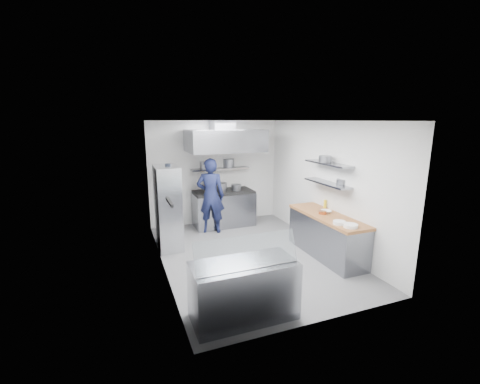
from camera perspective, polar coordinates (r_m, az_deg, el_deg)
name	(u,v)px	position (r m, az deg, el deg)	size (l,w,h in m)	color
floor	(250,255)	(6.98, 1.80, -11.09)	(5.00, 5.00, 0.00)	#57575A
ceiling	(251,121)	(6.39, 1.98, 12.56)	(5.00, 5.00, 0.00)	silver
wall_back	(215,172)	(8.86, -4.43, 3.48)	(3.60, 0.02, 2.80)	white
wall_front	(324,229)	(4.43, 14.64, -6.37)	(3.60, 0.02, 2.80)	white
wall_left	(161,198)	(6.09, -13.92, -1.13)	(5.00, 0.02, 2.80)	white
wall_right	(325,185)	(7.42, 14.81, 1.28)	(5.00, 0.02, 2.80)	white
gas_range	(224,209)	(8.72, -2.93, -3.05)	(1.60, 0.80, 0.90)	gray
cooktop	(223,192)	(8.60, -2.97, 0.03)	(1.57, 0.78, 0.06)	black
stock_pot_left	(208,186)	(8.75, -5.64, 1.08)	(0.25, 0.25, 0.20)	slate
stock_pot_mid	(221,187)	(8.44, -3.38, 0.83)	(0.30, 0.30, 0.24)	slate
stock_pot_right	(236,187)	(8.62, -0.67, 0.83)	(0.28, 0.28, 0.16)	slate
over_range_shelf	(220,169)	(8.72, -3.51, 4.14)	(1.60, 0.30, 0.04)	gray
shelf_pot_a	(204,165)	(8.76, -6.50, 4.85)	(0.23, 0.23, 0.18)	slate
shelf_pot_b	(228,163)	(8.97, -2.07, 5.24)	(0.32, 0.32, 0.22)	slate
extractor_hood	(225,141)	(8.24, -2.69, 9.11)	(1.90, 1.15, 0.55)	gray
hood_duct	(222,125)	(8.44, -3.21, 11.77)	(0.55, 0.55, 0.24)	slate
red_firebox	(170,175)	(8.53, -12.39, 3.00)	(0.22, 0.10, 0.26)	red
chef	(211,196)	(8.08, -5.25, -0.68)	(0.69, 0.46, 1.90)	#141A3D
wire_rack	(168,208)	(7.26, -12.70, -2.71)	(0.50, 0.90, 1.85)	silver
rack_bin_a	(169,214)	(7.19, -12.52, -3.88)	(0.16, 0.20, 0.18)	white
rack_bin_b	(165,188)	(7.49, -13.22, 0.69)	(0.14, 0.18, 0.16)	yellow
rack_jar	(168,168)	(7.13, -12.69, 4.21)	(0.12, 0.12, 0.18)	black
knife_strip	(169,202)	(5.19, -12.45, -1.73)	(0.04, 0.55, 0.05)	black
prep_counter_base	(326,237)	(7.03, 15.08, -7.68)	(0.62, 2.00, 0.84)	gray
prep_counter_top	(328,216)	(6.89, 15.29, -4.17)	(0.65, 2.04, 0.06)	#994F30
plate_stack_a	(351,226)	(6.21, 19.07, -5.69)	(0.26, 0.26, 0.06)	white
plate_stack_b	(339,223)	(6.33, 17.24, -5.22)	(0.23, 0.23, 0.06)	white
copper_pan	(323,213)	(6.90, 14.47, -3.57)	(0.16, 0.16, 0.06)	#B76133
squeeze_bottle	(325,204)	(7.38, 14.88, -2.05)	(0.06, 0.06, 0.18)	yellow
mixing_bowl	(326,211)	(7.02, 15.07, -3.35)	(0.22, 0.22, 0.05)	white
wall_shelf_lower	(327,183)	(7.07, 15.21, 1.53)	(0.30, 1.30, 0.04)	gray
wall_shelf_upper	(328,164)	(7.00, 15.41, 4.90)	(0.30, 1.30, 0.04)	gray
shelf_pot_c	(342,182)	(6.95, 17.70, 1.77)	(0.23, 0.23, 0.10)	slate
shelf_pot_d	(325,159)	(7.02, 14.87, 5.69)	(0.26, 0.26, 0.14)	slate
display_case	(244,290)	(4.81, 0.65, -17.09)	(1.50, 0.70, 0.85)	gray
display_glass	(247,252)	(4.43, 1.25, -10.55)	(1.47, 0.02, 0.45)	silver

